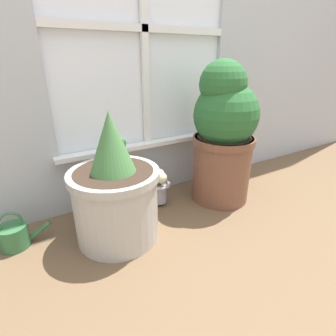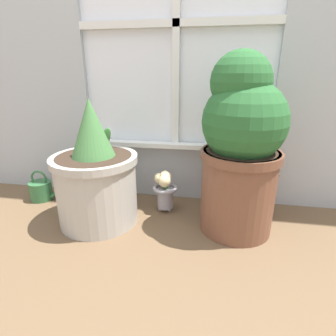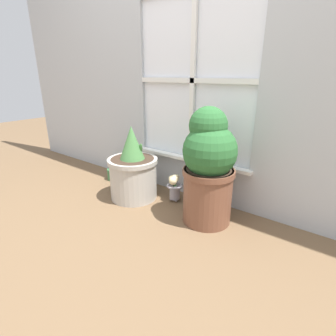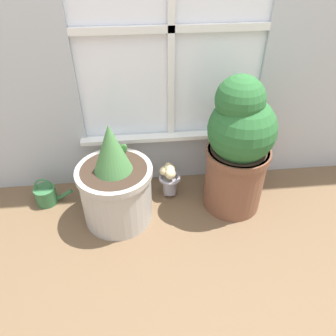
{
  "view_description": "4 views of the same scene",
  "coord_description": "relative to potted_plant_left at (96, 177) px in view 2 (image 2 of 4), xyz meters",
  "views": [
    {
      "loc": [
        -0.65,
        -0.67,
        0.79
      ],
      "look_at": [
        0.0,
        0.44,
        0.24
      ],
      "focal_mm": 28.0,
      "sensor_mm": 36.0,
      "label": 1
    },
    {
      "loc": [
        0.2,
        -0.73,
        0.69
      ],
      "look_at": [
        0.01,
        0.4,
        0.27
      ],
      "focal_mm": 28.0,
      "sensor_mm": 36.0,
      "label": 2
    },
    {
      "loc": [
        1.09,
        -1.05,
        0.97
      ],
      "look_at": [
        -0.01,
        0.39,
        0.31
      ],
      "focal_mm": 28.0,
      "sensor_mm": 36.0,
      "label": 3
    },
    {
      "loc": [
        -0.19,
        -0.99,
        1.35
      ],
      "look_at": [
        -0.04,
        0.39,
        0.28
      ],
      "focal_mm": 35.0,
      "sensor_mm": 36.0,
      "label": 4
    }
  ],
  "objects": [
    {
      "name": "ground_plane",
      "position": [
        0.33,
        -0.34,
        -0.23
      ],
      "size": [
        10.0,
        10.0,
        0.0
      ],
      "primitive_type": "plane",
      "color": "brown"
    },
    {
      "name": "potted_plant_left",
      "position": [
        0.0,
        0.0,
        0.0
      ],
      "size": [
        0.4,
        0.4,
        0.59
      ],
      "color": "#B7B2A8",
      "rests_on": "ground_plane"
    },
    {
      "name": "potted_plant_right",
      "position": [
        0.65,
        0.05,
        0.17
      ],
      "size": [
        0.35,
        0.35,
        0.78
      ],
      "color": "brown",
      "rests_on": "ground_plane"
    },
    {
      "name": "flower_vase",
      "position": [
        0.3,
        0.15,
        -0.1
      ],
      "size": [
        0.13,
        0.13,
        0.22
      ],
      "color": "#99939E",
      "rests_on": "ground_plane"
    },
    {
      "name": "watering_can",
      "position": [
        -0.42,
        0.16,
        -0.17
      ],
      "size": [
        0.22,
        0.12,
        0.18
      ],
      "color": "#336B3D",
      "rests_on": "ground_plane"
    }
  ]
}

